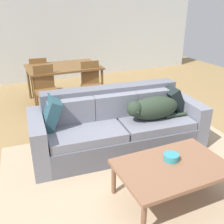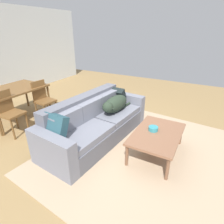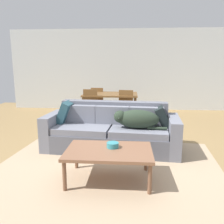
{
  "view_description": "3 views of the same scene",
  "coord_description": "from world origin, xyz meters",
  "px_view_note": "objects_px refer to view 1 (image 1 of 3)",
  "views": [
    {
      "loc": [
        -1.62,
        -2.95,
        1.99
      ],
      "look_at": [
        -0.37,
        -0.14,
        0.65
      ],
      "focal_mm": 41.3,
      "sensor_mm": 36.0,
      "label": 1
    },
    {
      "loc": [
        -2.83,
        -1.79,
        2.03
      ],
      "look_at": [
        0.02,
        -0.22,
        0.53
      ],
      "focal_mm": 29.3,
      "sensor_mm": 36.0,
      "label": 2
    },
    {
      "loc": [
        0.11,
        -4.08,
        1.54
      ],
      "look_at": [
        -0.19,
        -0.16,
        0.73
      ],
      "focal_mm": 37.37,
      "sensor_mm": 36.0,
      "label": 3
    }
  ],
  "objects_px": {
    "dog_on_left_cushion": "(152,108)",
    "coffee_table": "(172,169)",
    "dining_chair_far_left": "(39,74)",
    "throw_pillow_by_right_arm": "(172,99)",
    "couch": "(117,126)",
    "bowl_on_coffee_table": "(171,157)",
    "dining_table": "(63,69)",
    "dining_chair_near_left": "(46,88)",
    "dining_chair_near_right": "(92,83)",
    "throw_pillow_by_left_arm": "(50,113)"
  },
  "relations": [
    {
      "from": "dog_on_left_cushion",
      "to": "coffee_table",
      "type": "xyz_separation_m",
      "value": [
        -0.37,
        -1.01,
        -0.23
      ]
    },
    {
      "from": "coffee_table",
      "to": "dining_chair_far_left",
      "type": "bearing_deg",
      "value": 99.85
    },
    {
      "from": "dog_on_left_cushion",
      "to": "dining_chair_far_left",
      "type": "relative_size",
      "value": 1.04
    },
    {
      "from": "throw_pillow_by_right_arm",
      "to": "couch",
      "type": "bearing_deg",
      "value": 178.59
    },
    {
      "from": "throw_pillow_by_right_arm",
      "to": "bowl_on_coffee_table",
      "type": "bearing_deg",
      "value": -126.03
    },
    {
      "from": "dining_table",
      "to": "dining_chair_near_left",
      "type": "height_order",
      "value": "dining_chair_near_left"
    },
    {
      "from": "coffee_table",
      "to": "dining_chair_far_left",
      "type": "height_order",
      "value": "dining_chair_far_left"
    },
    {
      "from": "dining_table",
      "to": "dining_chair_far_left",
      "type": "height_order",
      "value": "dining_chair_far_left"
    },
    {
      "from": "dining_chair_near_left",
      "to": "dining_chair_far_left",
      "type": "height_order",
      "value": "dining_chair_near_left"
    },
    {
      "from": "bowl_on_coffee_table",
      "to": "dining_chair_near_right",
      "type": "bearing_deg",
      "value": 87.65
    },
    {
      "from": "couch",
      "to": "dog_on_left_cushion",
      "type": "relative_size",
      "value": 2.74
    },
    {
      "from": "couch",
      "to": "dining_chair_near_right",
      "type": "height_order",
      "value": "dining_chair_near_right"
    },
    {
      "from": "dining_chair_near_right",
      "to": "dining_chair_far_left",
      "type": "height_order",
      "value": "dining_chair_near_right"
    },
    {
      "from": "throw_pillow_by_left_arm",
      "to": "throw_pillow_by_right_arm",
      "type": "bearing_deg",
      "value": -4.88
    },
    {
      "from": "couch",
      "to": "dining_chair_near_left",
      "type": "distance_m",
      "value": 1.77
    },
    {
      "from": "dog_on_left_cushion",
      "to": "dining_table",
      "type": "xyz_separation_m",
      "value": [
        -0.64,
        2.39,
        0.07
      ]
    },
    {
      "from": "couch",
      "to": "dining_chair_far_left",
      "type": "distance_m",
      "value": 2.81
    },
    {
      "from": "couch",
      "to": "throw_pillow_by_left_arm",
      "type": "xyz_separation_m",
      "value": [
        -0.9,
        0.13,
        0.31
      ]
    },
    {
      "from": "dog_on_left_cushion",
      "to": "dining_chair_near_right",
      "type": "height_order",
      "value": "dining_chair_near_right"
    },
    {
      "from": "couch",
      "to": "dining_table",
      "type": "bearing_deg",
      "value": 100.25
    },
    {
      "from": "throw_pillow_by_right_arm",
      "to": "dining_chair_near_left",
      "type": "height_order",
      "value": "dining_chair_near_left"
    },
    {
      "from": "dog_on_left_cushion",
      "to": "coffee_table",
      "type": "bearing_deg",
      "value": -105.36
    },
    {
      "from": "dog_on_left_cushion",
      "to": "throw_pillow_by_right_arm",
      "type": "height_order",
      "value": "throw_pillow_by_right_arm"
    },
    {
      "from": "dining_table",
      "to": "dining_chair_near_right",
      "type": "height_order",
      "value": "dining_chair_near_right"
    },
    {
      "from": "throw_pillow_by_right_arm",
      "to": "bowl_on_coffee_table",
      "type": "relative_size",
      "value": 2.24
    },
    {
      "from": "dining_chair_near_left",
      "to": "bowl_on_coffee_table",
      "type": "bearing_deg",
      "value": -76.44
    },
    {
      "from": "dog_on_left_cushion",
      "to": "dining_chair_far_left",
      "type": "distance_m",
      "value": 3.13
    },
    {
      "from": "dog_on_left_cushion",
      "to": "coffee_table",
      "type": "height_order",
      "value": "dog_on_left_cushion"
    },
    {
      "from": "throw_pillow_by_right_arm",
      "to": "dining_chair_near_right",
      "type": "height_order",
      "value": "dining_chair_near_right"
    },
    {
      "from": "throw_pillow_by_right_arm",
      "to": "bowl_on_coffee_table",
      "type": "distance_m",
      "value": 1.38
    },
    {
      "from": "bowl_on_coffee_table",
      "to": "dining_chair_near_left",
      "type": "distance_m",
      "value": 2.86
    },
    {
      "from": "dog_on_left_cushion",
      "to": "throw_pillow_by_right_arm",
      "type": "distance_m",
      "value": 0.51
    },
    {
      "from": "dining_chair_near_left",
      "to": "dining_chair_near_right",
      "type": "relative_size",
      "value": 1.02
    },
    {
      "from": "dining_chair_near_left",
      "to": "throw_pillow_by_right_arm",
      "type": "bearing_deg",
      "value": -48.24
    },
    {
      "from": "throw_pillow_by_right_arm",
      "to": "dog_on_left_cushion",
      "type": "bearing_deg",
      "value": -158.64
    },
    {
      "from": "dog_on_left_cushion",
      "to": "throw_pillow_by_right_arm",
      "type": "relative_size",
      "value": 2.45
    },
    {
      "from": "throw_pillow_by_right_arm",
      "to": "dining_chair_near_left",
      "type": "relative_size",
      "value": 0.4
    },
    {
      "from": "throw_pillow_by_left_arm",
      "to": "dining_chair_far_left",
      "type": "height_order",
      "value": "dining_chair_far_left"
    },
    {
      "from": "throw_pillow_by_left_arm",
      "to": "couch",
      "type": "bearing_deg",
      "value": -8.36
    },
    {
      "from": "couch",
      "to": "dog_on_left_cushion",
      "type": "xyz_separation_m",
      "value": [
        0.43,
        -0.21,
        0.29
      ]
    },
    {
      "from": "bowl_on_coffee_table",
      "to": "dining_chair_far_left",
      "type": "bearing_deg",
      "value": 100.7
    },
    {
      "from": "dog_on_left_cushion",
      "to": "dining_table",
      "type": "bearing_deg",
      "value": 109.79
    },
    {
      "from": "dining_chair_near_left",
      "to": "dining_chair_far_left",
      "type": "xyz_separation_m",
      "value": [
        0.05,
        1.11,
        -0.03
      ]
    },
    {
      "from": "throw_pillow_by_left_arm",
      "to": "bowl_on_coffee_table",
      "type": "relative_size",
      "value": 2.51
    },
    {
      "from": "throw_pillow_by_left_arm",
      "to": "dining_chair_near_right",
      "type": "distance_m",
      "value": 1.9
    },
    {
      "from": "dining_table",
      "to": "dining_chair_near_right",
      "type": "bearing_deg",
      "value": -51.22
    },
    {
      "from": "throw_pillow_by_right_arm",
      "to": "dining_table",
      "type": "bearing_deg",
      "value": 116.82
    },
    {
      "from": "dining_table",
      "to": "dining_chair_near_right",
      "type": "relative_size",
      "value": 1.61
    },
    {
      "from": "bowl_on_coffee_table",
      "to": "dining_chair_far_left",
      "type": "distance_m",
      "value": 3.94
    },
    {
      "from": "couch",
      "to": "dining_chair_near_left",
      "type": "xyz_separation_m",
      "value": [
        -0.68,
        1.62,
        0.19
      ]
    }
  ]
}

